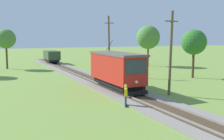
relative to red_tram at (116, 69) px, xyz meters
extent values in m
cube|color=red|center=(0.00, 0.02, 0.11)|extent=(2.50, 8.00, 2.60)
cube|color=#56514C|center=(0.00, 0.02, 1.52)|extent=(2.60, 8.32, 0.22)
cube|color=black|center=(0.00, 0.02, -1.47)|extent=(2.10, 7.04, 0.44)
cube|color=#2D3842|center=(0.00, -3.99, 0.57)|extent=(2.10, 0.03, 1.25)
cube|color=#2D3842|center=(1.26, 0.02, 0.47)|extent=(0.02, 6.72, 1.04)
sphere|color=#F4EAB2|center=(0.00, -4.04, -0.74)|extent=(0.28, 0.28, 0.28)
cylinder|color=black|center=(0.00, 1.62, 2.33)|extent=(0.05, 1.67, 1.19)
cube|color=black|center=(0.00, -4.18, -1.69)|extent=(2.00, 0.36, 0.32)
cylinder|color=black|center=(0.00, -2.22, -1.47)|extent=(1.54, 0.80, 0.80)
cylinder|color=black|center=(0.00, 2.26, -1.47)|extent=(1.54, 0.80, 0.80)
cube|color=#384C33|center=(0.00, 30.00, -0.42)|extent=(2.40, 5.20, 1.70)
cube|color=black|center=(0.00, 30.00, -1.49)|extent=(2.02, 4.78, 0.38)
cylinder|color=black|center=(0.00, 28.44, -1.49)|extent=(1.54, 0.76, 0.76)
cylinder|color=black|center=(0.00, 31.56, -1.49)|extent=(1.54, 0.76, 0.76)
cylinder|color=brown|center=(3.45, -4.24, 1.66)|extent=(0.24, 0.45, 7.72)
cube|color=brown|center=(3.45, -4.24, 4.60)|extent=(1.40, 0.10, 0.10)
cylinder|color=silver|center=(2.90, -4.24, 4.70)|extent=(0.08, 0.08, 0.10)
cylinder|color=silver|center=(4.00, -4.24, 4.70)|extent=(0.08, 0.08, 0.10)
cylinder|color=brown|center=(3.45, 9.44, 1.94)|extent=(0.24, 0.55, 8.26)
cube|color=brown|center=(3.45, 9.44, 5.07)|extent=(1.40, 0.10, 0.10)
cylinder|color=silver|center=(2.90, 9.44, 5.17)|extent=(0.08, 0.08, 0.10)
cylinder|color=silver|center=(4.00, 9.44, 5.17)|extent=(0.08, 0.08, 0.10)
cylinder|color=navy|center=(-2.26, -6.31, -1.76)|extent=(0.15, 0.15, 0.86)
cylinder|color=navy|center=(-2.18, -6.17, -1.76)|extent=(0.15, 0.15, 0.86)
cube|color=yellow|center=(-2.22, -6.24, -1.04)|extent=(0.39, 0.45, 0.58)
sphere|color=beige|center=(-2.22, -6.24, -0.61)|extent=(0.22, 0.22, 0.22)
sphere|color=yellow|center=(-2.22, -6.24, -0.51)|extent=(0.21, 0.21, 0.21)
cylinder|color=#38332D|center=(2.42, -1.58, -1.76)|extent=(0.15, 0.15, 0.86)
cylinder|color=#38332D|center=(2.33, -1.45, -1.76)|extent=(0.15, 0.15, 0.86)
cube|color=yellow|center=(2.38, -1.52, -1.04)|extent=(0.42, 0.45, 0.58)
sphere|color=tan|center=(2.38, -1.52, -0.61)|extent=(0.22, 0.22, 0.22)
sphere|color=yellow|center=(2.38, -1.52, -0.51)|extent=(0.21, 0.21, 0.21)
cylinder|color=#4C3823|center=(12.91, 3.33, -0.45)|extent=(0.32, 0.32, 3.48)
sphere|color=#2D6B28|center=(12.91, 3.33, 2.53)|extent=(3.30, 3.30, 3.30)
cylinder|color=#4C3823|center=(-8.81, 24.64, -0.25)|extent=(0.32, 0.32, 3.89)
sphere|color=#4C7F38|center=(-8.81, 24.64, 2.92)|extent=(3.28, 3.28, 3.28)
cylinder|color=#4C3823|center=(15.57, 18.56, -0.34)|extent=(0.32, 0.32, 3.71)
sphere|color=#4C7F38|center=(15.57, 18.56, 3.16)|extent=(4.37, 4.37, 4.37)
camera|label=1|loc=(-11.68, -24.10, 3.16)|focal=42.92mm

